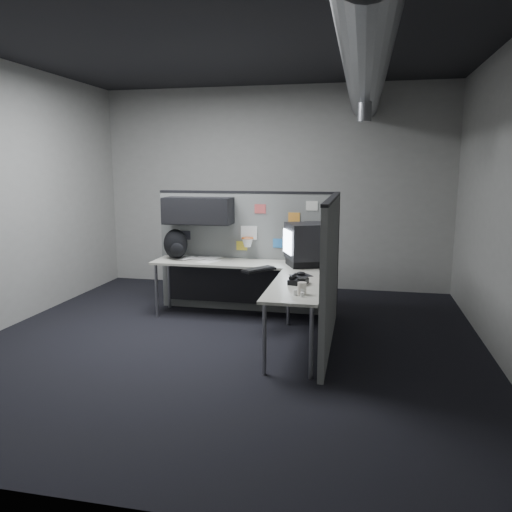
% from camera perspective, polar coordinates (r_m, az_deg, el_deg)
% --- Properties ---
extents(room, '(5.62, 5.62, 3.22)m').
position_cam_1_polar(room, '(5.24, 2.66, 11.80)').
color(room, black).
rests_on(room, ground).
extents(partition_back, '(2.44, 0.42, 1.63)m').
position_cam_1_polar(partition_back, '(6.68, -2.56, 1.98)').
color(partition_back, slate).
rests_on(partition_back, ground).
extents(partition_right, '(0.07, 2.23, 1.63)m').
position_cam_1_polar(partition_right, '(5.51, 8.50, -1.75)').
color(partition_right, slate).
rests_on(partition_right, ground).
extents(desk, '(2.31, 2.11, 0.73)m').
position_cam_1_polar(desk, '(6.15, -0.17, -2.35)').
color(desk, '#B5B3A3').
rests_on(desk, ground).
extents(monitor, '(0.61, 0.61, 0.53)m').
position_cam_1_polar(monitor, '(6.20, 5.80, 1.37)').
color(monitor, black).
rests_on(monitor, desk).
extents(keyboard, '(0.38, 0.44, 0.04)m').
position_cam_1_polar(keyboard, '(5.89, 0.32, -1.56)').
color(keyboard, black).
rests_on(keyboard, desk).
extents(mouse, '(0.28, 0.28, 0.05)m').
position_cam_1_polar(mouse, '(5.66, 5.16, -2.10)').
color(mouse, black).
rests_on(mouse, desk).
extents(phone, '(0.21, 0.23, 0.09)m').
position_cam_1_polar(phone, '(5.27, 4.82, -2.82)').
color(phone, black).
rests_on(phone, desk).
extents(bottles, '(0.11, 0.16, 0.07)m').
position_cam_1_polar(bottles, '(4.82, 5.13, -4.11)').
color(bottles, silver).
rests_on(bottles, desk).
extents(cup, '(0.10, 0.10, 0.12)m').
position_cam_1_polar(cup, '(4.84, 5.28, -3.69)').
color(cup, beige).
rests_on(cup, desk).
extents(papers, '(0.71, 0.55, 0.01)m').
position_cam_1_polar(papers, '(6.72, -6.66, -0.27)').
color(papers, white).
rests_on(papers, desk).
extents(backpack, '(0.36, 0.33, 0.40)m').
position_cam_1_polar(backpack, '(6.72, -9.16, 1.30)').
color(backpack, black).
rests_on(backpack, desk).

